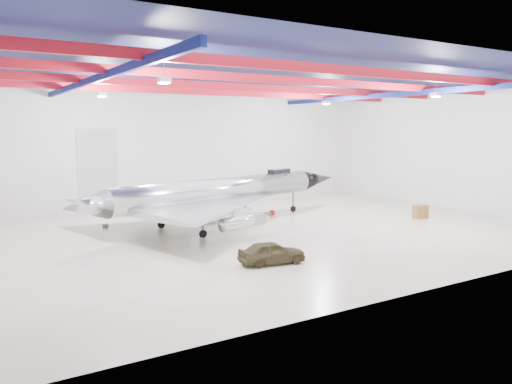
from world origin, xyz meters
TOP-DOWN VIEW (x-y plane):
  - floor at (0.00, 0.00)m, footprint 40.00×40.00m
  - wall_back at (0.00, 15.00)m, footprint 40.00×0.00m
  - wall_right at (20.00, 0.00)m, footprint 0.00×30.00m
  - ceiling at (0.00, 0.00)m, footprint 40.00×40.00m
  - ceiling_structure at (0.00, 0.00)m, footprint 39.50×29.50m
  - jet_aircraft at (-1.98, 3.70)m, footprint 26.41×18.75m
  - jeep at (-4.63, -7.53)m, footprint 3.88×2.08m
  - desk at (13.39, -2.22)m, footprint 1.28×0.79m
  - engine_drum at (-1.32, 3.95)m, footprint 0.54×0.54m
  - parts_bin at (3.09, 5.04)m, footprint 0.59×0.50m
  - crate_small at (-9.77, 7.32)m, footprint 0.42×0.34m
  - tool_chest at (3.93, 5.58)m, footprint 0.54×0.54m
  - oil_barrel at (0.38, 5.56)m, footprint 0.61×0.54m
  - spares_box at (4.07, 10.50)m, footprint 0.46×0.46m

SIDE VIEW (x-z plane):
  - floor at x=0.00m, z-range 0.00..0.00m
  - crate_small at x=-9.77m, z-range 0.00..0.28m
  - oil_barrel at x=0.38m, z-range 0.00..0.36m
  - parts_bin at x=3.09m, z-range 0.00..0.37m
  - spares_box at x=4.07m, z-range 0.00..0.39m
  - tool_chest at x=3.93m, z-range 0.00..0.40m
  - engine_drum at x=-1.32m, z-range 0.00..0.43m
  - desk at x=13.39m, z-range 0.00..1.10m
  - jeep at x=-4.63m, z-range 0.00..1.26m
  - jet_aircraft at x=-1.98m, z-range -1.26..6.07m
  - wall_back at x=0.00m, z-range -14.50..25.50m
  - wall_right at x=20.00m, z-range -9.50..20.50m
  - ceiling_structure at x=0.00m, z-range 9.79..10.86m
  - ceiling at x=0.00m, z-range 11.00..11.00m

